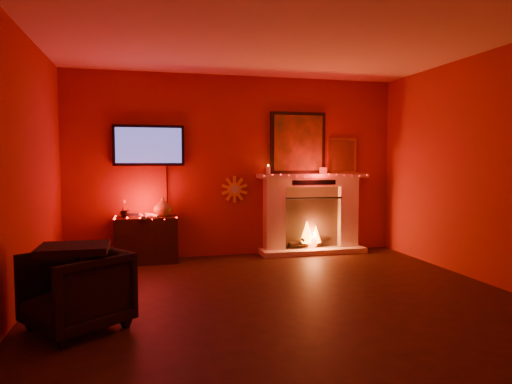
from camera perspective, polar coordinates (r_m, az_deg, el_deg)
room at (r=4.48m, az=4.05°, el=2.84°), size 5.00×5.00×5.00m
fireplace at (r=7.14m, az=6.86°, el=-1.77°), size 1.72×0.40×2.18m
tv at (r=6.72m, az=-13.24°, el=5.67°), size 1.00×0.07×1.24m
sunburst_clock at (r=6.88m, az=-2.71°, el=0.33°), size 0.40×0.03×0.40m
console_table at (r=6.61m, az=-13.45°, el=-5.45°), size 0.85×0.56×0.92m
armchair at (r=4.23m, az=-21.58°, el=-11.37°), size 1.03×1.02×0.68m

